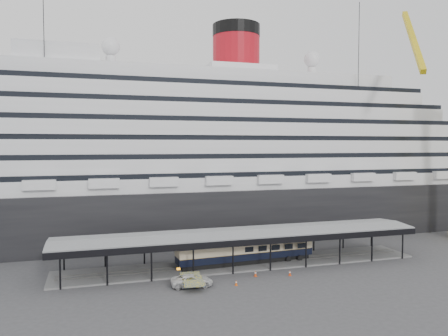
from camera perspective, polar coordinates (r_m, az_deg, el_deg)
The scene contains 8 objects.
ground at distance 64.14m, azimuth 3.96°, elevation -13.64°, with size 200.00×200.00×0.00m, color #3B3B3E.
cruise_ship at distance 92.06m, azimuth -3.11°, elevation 2.99°, with size 130.00×30.00×43.90m.
platform_canopy at distance 68.05m, azimuth 2.44°, elevation -10.60°, with size 56.00×9.18×5.30m.
port_truck at distance 58.67m, azimuth -4.21°, elevation -14.46°, with size 2.51×5.45×1.51m, color silver.
pullman_carriage at distance 68.18m, azimuth 2.89°, elevation -10.36°, with size 21.91×4.16×21.38m.
traffic_cone_left at distance 62.94m, azimuth 4.13°, elevation -13.58°, with size 0.51×0.51×0.82m.
traffic_cone_mid at distance 59.06m, azimuth 1.61°, elevation -14.75°, with size 0.43×0.43×0.72m.
traffic_cone_right at distance 63.82m, azimuth 8.60°, elevation -13.39°, with size 0.47×0.47×0.78m.
Camera 1 is at (-22.02, -57.37, 18.36)m, focal length 35.00 mm.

